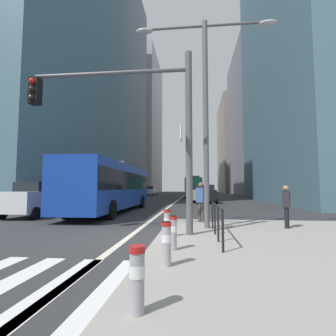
{
  "coord_description": "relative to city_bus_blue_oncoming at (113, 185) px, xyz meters",
  "views": [
    {
      "loc": [
        2.16,
        -8.02,
        1.62
      ],
      "look_at": [
        -1.05,
        22.58,
        4.04
      ],
      "focal_mm": 26.92,
      "sensor_mm": 36.0,
      "label": 1
    }
  ],
  "objects": [
    {
      "name": "city_bus_red_receding",
      "position": [
        5.4,
        24.76,
        -0.0
      ],
      "size": [
        2.79,
        11.28,
        3.4
      ],
      "color": "#198456",
      "rests_on": "ground"
    },
    {
      "name": "city_bus_blue_oncoming",
      "position": [
        0.0,
        0.0,
        0.0
      ],
      "size": [
        2.79,
        12.16,
        3.4
      ],
      "color": "#14389E",
      "rests_on": "ground"
    },
    {
      "name": "office_tower_left_far",
      "position": [
        -12.69,
        66.87,
        21.18
      ],
      "size": [
        11.79,
        24.05,
        46.04
      ],
      "primitive_type": "cube",
      "color": "#9E9EA3",
      "rests_on": "ground"
    },
    {
      "name": "pedestrian_waiting",
      "position": [
        8.84,
        -6.74,
        -0.83
      ],
      "size": [
        0.37,
        0.44,
        1.56
      ],
      "color": "black",
      "rests_on": "median_island"
    },
    {
      "name": "bollard_front",
      "position": [
        4.78,
        -13.49,
        -1.25
      ],
      "size": [
        0.2,
        0.2,
        0.78
      ],
      "color": "#99999E",
      "rests_on": "median_island"
    },
    {
      "name": "pedestrian_railing",
      "position": [
        6.11,
        -8.84,
        -0.99
      ],
      "size": [
        0.06,
        3.44,
        0.98
      ],
      "color": "black",
      "rests_on": "median_island"
    },
    {
      "name": "traffic_signal_gantry",
      "position": [
        3.43,
        -8.41,
        2.25
      ],
      "size": [
        5.69,
        0.65,
        6.0
      ],
      "color": "#515156",
      "rests_on": "median_island"
    },
    {
      "name": "street_lamp_post",
      "position": [
        5.92,
        -7.02,
        3.45
      ],
      "size": [
        5.5,
        0.32,
        8.0
      ],
      "color": "#56565B",
      "rests_on": "median_island"
    },
    {
      "name": "car_receding_near",
      "position": [
        6.13,
        12.09,
        -0.85
      ],
      "size": [
        2.12,
        4.17,
        1.94
      ],
      "color": "#B2A899",
      "rests_on": "ground"
    },
    {
      "name": "office_tower_right_mid",
      "position": [
        20.31,
        42.98,
        15.14
      ],
      "size": [
        10.48,
        24.45,
        33.96
      ],
      "primitive_type": "cube",
      "color": "gray",
      "rests_on": "ground"
    },
    {
      "name": "office_tower_left_near",
      "position": [
        -12.69,
        11.14,
        18.66
      ],
      "size": [
        13.52,
        25.27,
        41.0
      ],
      "primitive_type": "cube",
      "color": "slate",
      "rests_on": "ground"
    },
    {
      "name": "office_tower_right_far",
      "position": [
        20.31,
        69.21,
        13.35
      ],
      "size": [
        12.05,
        23.67,
        30.37
      ],
      "primitive_type": "cube",
      "color": "gray",
      "rests_on": "ground"
    },
    {
      "name": "lane_centre_line",
      "position": [
        3.31,
        21.51,
        -1.83
      ],
      "size": [
        0.2,
        80.0,
        0.01
      ],
      "primitive_type": "cube",
      "color": "beige",
      "rests_on": "ground"
    },
    {
      "name": "crosswalk_stripes",
      "position": [
        2.31,
        -12.49,
        -1.83
      ],
      "size": [
        5.85,
        3.2,
        0.01
      ],
      "color": "silver",
      "rests_on": "ground"
    },
    {
      "name": "bollard_left",
      "position": [
        4.93,
        -11.66,
        -1.23
      ],
      "size": [
        0.2,
        0.2,
        0.82
      ],
      "color": "#99999E",
      "rests_on": "median_island"
    },
    {
      "name": "sedan_white_oncoming",
      "position": [
        -3.56,
        -2.83,
        -0.85
      ],
      "size": [
        2.11,
        4.33,
        1.94
      ],
      "color": "silver",
      "rests_on": "ground"
    },
    {
      "name": "ground_plane",
      "position": [
        3.31,
        11.51,
        -1.84
      ],
      "size": [
        160.0,
        160.0,
        0.0
      ],
      "primitive_type": "plane",
      "color": "#303033"
    },
    {
      "name": "car_oncoming_mid",
      "position": [
        -4.0,
        38.03,
        -0.85
      ],
      "size": [
        2.14,
        4.64,
        1.94
      ],
      "color": "silver",
      "rests_on": "ground"
    },
    {
      "name": "car_receding_far",
      "position": [
        6.7,
        10.6,
        -0.85
      ],
      "size": [
        2.14,
        4.2,
        1.94
      ],
      "color": "black",
      "rests_on": "ground"
    },
    {
      "name": "median_island",
      "position": [
        8.81,
        -9.49,
        -1.76
      ],
      "size": [
        9.0,
        10.0,
        0.15
      ],
      "primitive_type": "cube",
      "color": "gray",
      "rests_on": "ground"
    },
    {
      "name": "bollard_back",
      "position": [
        4.64,
        -8.88,
        -1.23
      ],
      "size": [
        0.2,
        0.2,
        0.81
      ],
      "color": "#99999E",
      "rests_on": "median_island"
    },
    {
      "name": "pedestrian_walking",
      "position": [
        5.75,
        -5.43,
        -0.74
      ],
      "size": [
        0.44,
        0.43,
        1.71
      ],
      "color": "#423D38",
      "rests_on": "median_island"
    },
    {
      "name": "office_tower_left_mid",
      "position": [
        -12.69,
        38.6,
        22.9
      ],
      "size": [
        10.27,
        23.1,
        49.48
      ],
      "primitive_type": "cube",
      "color": "slate",
      "rests_on": "ground"
    },
    {
      "name": "bollard_right",
      "position": [
        4.95,
        -10.41,
        -1.24
      ],
      "size": [
        0.2,
        0.2,
        0.8
      ],
      "color": "#99999E",
      "rests_on": "median_island"
    },
    {
      "name": "city_bus_red_distant",
      "position": [
        5.92,
        44.4,
        -0.0
      ],
      "size": [
        2.77,
        11.07,
        3.4
      ],
      "color": "red",
      "rests_on": "ground"
    }
  ]
}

